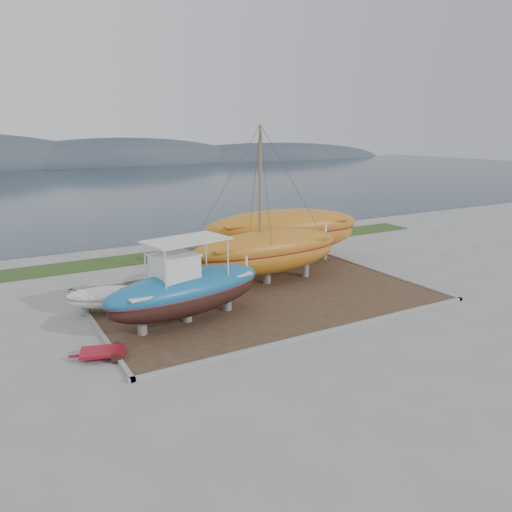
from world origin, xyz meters
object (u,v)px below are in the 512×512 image
orange_bare_hull (283,237)px  red_trailer (103,354)px  white_dinghy (111,300)px  orange_sailboat (267,207)px  blue_caique (186,281)px

orange_bare_hull → red_trailer: size_ratio=4.27×
red_trailer → white_dinghy: bearing=88.3°
orange_sailboat → red_trailer: (-11.09, -5.36, -4.53)m
blue_caique → orange_bare_hull: 12.08m
white_dinghy → orange_bare_hull: orange_bare_hull is taller
orange_sailboat → red_trailer: 13.12m
orange_bare_hull → orange_sailboat: bearing=-124.5°
orange_bare_hull → blue_caique: bearing=-135.6°
orange_sailboat → orange_bare_hull: 5.58m
white_dinghy → blue_caique: bearing=-26.9°
red_trailer → orange_bare_hull: bearing=47.8°
white_dinghy → red_trailer: white_dinghy is taller
blue_caique → white_dinghy: 4.42m
orange_sailboat → red_trailer: bearing=-154.3°
blue_caique → red_trailer: blue_caique is taller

